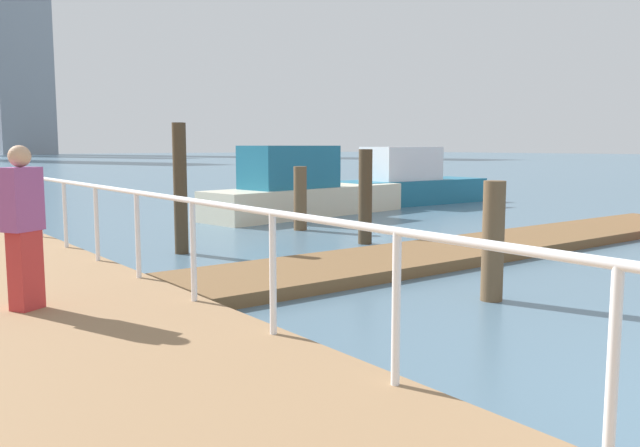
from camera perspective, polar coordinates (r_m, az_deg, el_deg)
The scene contains 10 objects.
ground_plane at distance 21.30m, azimuth -20.39°, elevation 1.00°, with size 300.00×300.00×0.00m, color slate.
floating_dock at distance 12.90m, azimuth 14.57°, elevation -1.95°, with size 14.85×2.00×0.18m, color brown.
boardwalk_railing at distance 9.59m, azimuth -19.10°, elevation 1.78°, with size 0.06×27.17×1.08m.
dock_piling_0 at distance 12.33m, azimuth -12.18°, elevation 3.00°, with size 0.25×0.25×2.43m, color #473826.
dock_piling_1 at distance 8.69m, azimuth 14.96°, elevation -1.52°, with size 0.28×0.28×1.57m, color brown.
dock_piling_2 at distance 13.32m, azimuth 4.00°, elevation 2.35°, with size 0.28×0.28×1.94m, color #473826.
dock_piling_4 at distance 15.50m, azimuth -1.75°, elevation 2.22°, with size 0.31×0.31×1.52m, color brown.
moored_boat_0 at distance 18.65m, azimuth -1.60°, elevation 2.93°, with size 6.83×2.61×2.02m.
moored_boat_2 at distance 22.76m, azimuth 7.70°, elevation 3.57°, with size 5.89×1.97×1.97m.
pedestrian_2 at distance 6.97m, azimuth -24.62°, elevation -0.19°, with size 0.42×0.37×1.62m.
Camera 1 is at (-6.12, -0.30, 2.01)m, focal length 36.41 mm.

